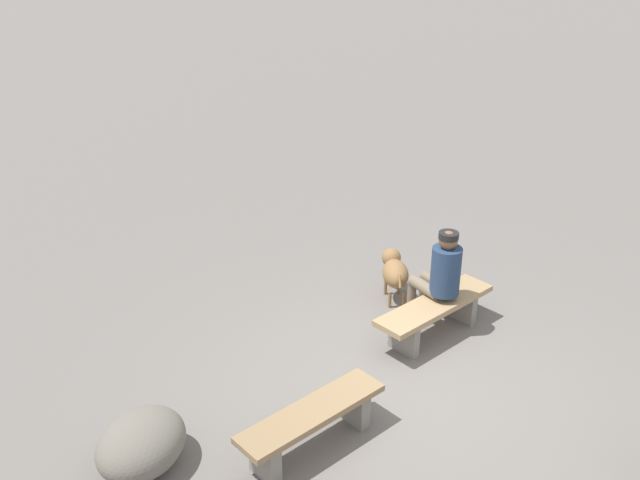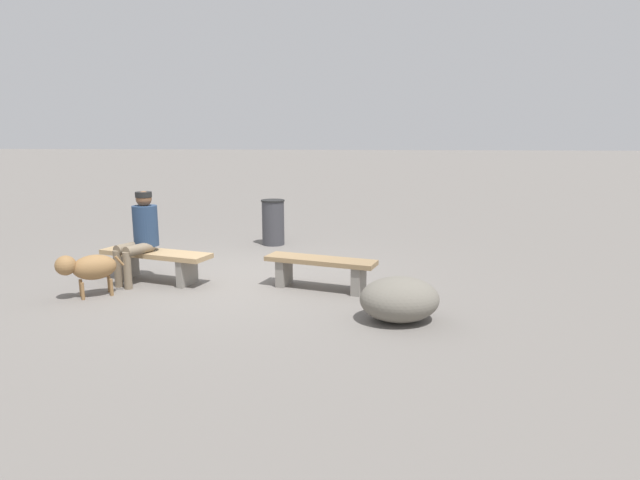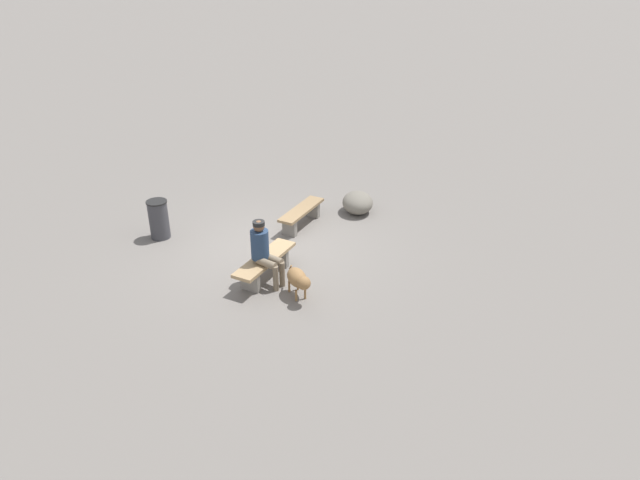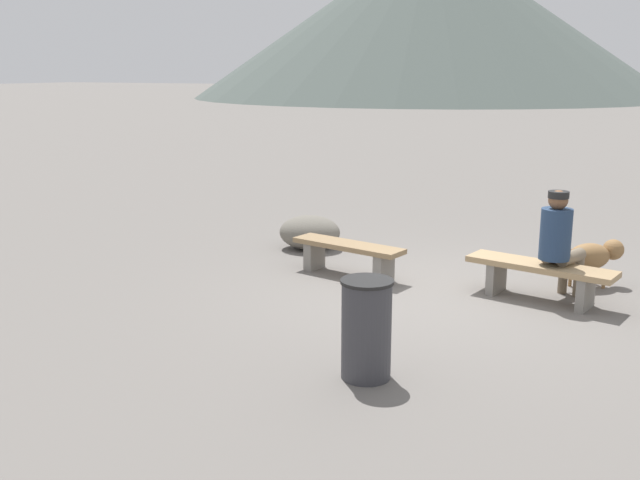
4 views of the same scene
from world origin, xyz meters
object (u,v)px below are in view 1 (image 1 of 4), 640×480
Objects in this scene: bench_right at (435,311)px; boulder at (141,443)px; bench_left at (312,421)px; dog at (395,270)px; seated_person at (440,272)px.

bench_right is 1.92× the size of boulder.
dog is (2.97, 0.83, 0.09)m from bench_left.
bench_right is 2.49× the size of dog.
boulder is (-3.54, 1.14, -0.08)m from bench_right.
seated_person is (2.62, 0.02, 0.45)m from bench_left.
seated_person reaches higher than dog.
seated_person is 0.95m from dog.
dog is (0.34, 0.81, -0.36)m from seated_person.
seated_person reaches higher than boulder.
boulder is (-3.72, 1.09, -0.51)m from seated_person.
boulder is (-4.06, 0.29, -0.15)m from dog.
dog is at bearing -4.04° from boulder.
seated_person is at bearing -152.67° from dog.
bench_left is 1.21× the size of seated_person.
bench_right is 3.72m from boulder.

